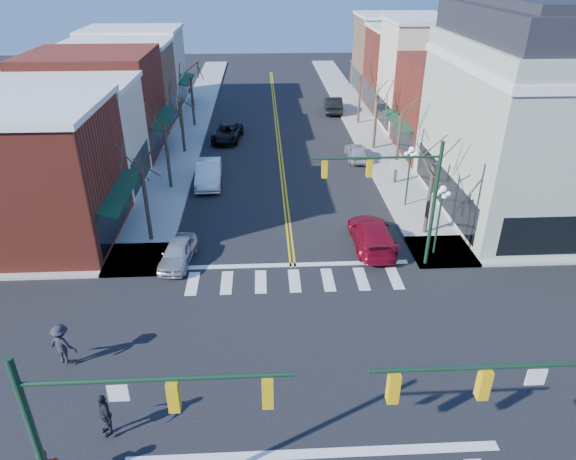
{
  "coord_description": "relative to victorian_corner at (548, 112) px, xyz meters",
  "views": [
    {
      "loc": [
        -1.53,
        -16.59,
        15.21
      ],
      "look_at": [
        -0.32,
        6.72,
        2.8
      ],
      "focal_mm": 32.0,
      "sensor_mm": 36.0,
      "label": 1
    }
  ],
  "objects": [
    {
      "name": "ground",
      "position": [
        -16.5,
        -14.5,
        -6.66
      ],
      "size": [
        160.0,
        160.0,
        0.0
      ],
      "primitive_type": "plane",
      "color": "black",
      "rests_on": "ground"
    },
    {
      "name": "sidewalk_left",
      "position": [
        -25.25,
        5.5,
        -6.58
      ],
      "size": [
        3.5,
        70.0,
        0.15
      ],
      "primitive_type": "cube",
      "color": "#9E9B93",
      "rests_on": "ground"
    },
    {
      "name": "sidewalk_right",
      "position": [
        -7.75,
        5.5,
        -6.58
      ],
      "size": [
        3.5,
        70.0,
        0.15
      ],
      "primitive_type": "cube",
      "color": "#9E9B93",
      "rests_on": "ground"
    },
    {
      "name": "bldg_left_brick_a",
      "position": [
        -32.0,
        -2.75,
        -2.66
      ],
      "size": [
        10.0,
        8.5,
        8.0
      ],
      "primitive_type": "cube",
      "color": "maroon",
      "rests_on": "ground"
    },
    {
      "name": "bldg_left_stucco_a",
      "position": [
        -32.0,
        5.0,
        -2.91
      ],
      "size": [
        10.0,
        7.0,
        7.5
      ],
      "primitive_type": "cube",
      "color": "beige",
      "rests_on": "ground"
    },
    {
      "name": "bldg_left_brick_b",
      "position": [
        -32.0,
        13.0,
        -2.41
      ],
      "size": [
        10.0,
        9.0,
        8.5
      ],
      "primitive_type": "cube",
      "color": "maroon",
      "rests_on": "ground"
    },
    {
      "name": "bldg_left_tan",
      "position": [
        -32.0,
        21.25,
        -2.76
      ],
      "size": [
        10.0,
        7.5,
        7.8
      ],
      "primitive_type": "cube",
      "color": "#89694B",
      "rests_on": "ground"
    },
    {
      "name": "bldg_left_stucco_b",
      "position": [
        -32.0,
        29.0,
        -2.56
      ],
      "size": [
        10.0,
        8.0,
        8.2
      ],
      "primitive_type": "cube",
      "color": "beige",
      "rests_on": "ground"
    },
    {
      "name": "bldg_right_brick_a",
      "position": [
        -1.0,
        11.25,
        -2.66
      ],
      "size": [
        10.0,
        8.5,
        8.0
      ],
      "primitive_type": "cube",
      "color": "maroon",
      "rests_on": "ground"
    },
    {
      "name": "bldg_right_stucco",
      "position": [
        -1.0,
        19.0,
        -1.66
      ],
      "size": [
        10.0,
        7.0,
        10.0
      ],
      "primitive_type": "cube",
      "color": "beige",
      "rests_on": "ground"
    },
    {
      "name": "bldg_right_brick_b",
      "position": [
        -1.0,
        26.5,
        -2.41
      ],
      "size": [
        10.0,
        8.0,
        8.5
      ],
      "primitive_type": "cube",
      "color": "maroon",
      "rests_on": "ground"
    },
    {
      "name": "bldg_right_tan",
      "position": [
        -1.0,
        34.5,
        -2.16
      ],
      "size": [
        10.0,
        8.0,
        9.0
      ],
      "primitive_type": "cube",
      "color": "#89694B",
      "rests_on": "ground"
    },
    {
      "name": "victorian_corner",
      "position": [
        0.0,
        0.0,
        0.0
      ],
      "size": [
        12.25,
        14.25,
        13.3
      ],
      "color": "#9FAD95",
      "rests_on": "ground"
    },
    {
      "name": "traffic_mast_near_left",
      "position": [
        -22.05,
        -21.9,
        -1.95
      ],
      "size": [
        6.6,
        0.28,
        7.2
      ],
      "color": "#14331E",
      "rests_on": "ground"
    },
    {
      "name": "traffic_mast_near_right",
      "position": [
        -10.95,
        -21.9,
        -1.95
      ],
      "size": [
        6.6,
        0.28,
        7.2
      ],
      "color": "#14331E",
      "rests_on": "ground"
    },
    {
      "name": "traffic_mast_far_right",
      "position": [
        -10.95,
        -7.1,
        -1.95
      ],
      "size": [
        6.6,
        0.28,
        7.2
      ],
      "color": "#14331E",
      "rests_on": "ground"
    },
    {
      "name": "lamppost_corner",
      "position": [
        -8.3,
        -6.0,
        -3.7
      ],
      "size": [
        0.36,
        0.36,
        4.33
      ],
      "color": "#14331E",
      "rests_on": "ground"
    },
    {
      "name": "lamppost_midblock",
      "position": [
        -8.3,
        0.5,
        -3.7
      ],
      "size": [
        0.36,
        0.36,
        4.33
      ],
      "color": "#14331E",
      "rests_on": "ground"
    },
    {
      "name": "tree_left_a",
      "position": [
        -24.9,
        -3.5,
        -4.28
      ],
      "size": [
        0.24,
        0.24,
        4.76
      ],
      "primitive_type": "cylinder",
      "color": "#382B21",
      "rests_on": "ground"
    },
    {
      "name": "tree_left_b",
      "position": [
        -24.9,
        4.5,
        -4.14
      ],
      "size": [
        0.24,
        0.24,
        5.04
      ],
      "primitive_type": "cylinder",
      "color": "#382B21",
      "rests_on": "ground"
    },
    {
      "name": "tree_left_c",
      "position": [
        -24.9,
        12.5,
        -4.38
      ],
      "size": [
        0.24,
        0.24,
        4.55
      ],
      "primitive_type": "cylinder",
      "color": "#382B21",
      "rests_on": "ground"
    },
    {
      "name": "tree_left_d",
      "position": [
        -24.9,
        20.5,
        -4.21
      ],
      "size": [
        0.24,
        0.24,
        4.9
      ],
      "primitive_type": "cylinder",
      "color": "#382B21",
      "rests_on": "ground"
    },
    {
      "name": "tree_right_a",
      "position": [
        -8.1,
        -3.5,
        -4.35
      ],
      "size": [
        0.24,
        0.24,
        4.62
      ],
      "primitive_type": "cylinder",
      "color": "#382B21",
      "rests_on": "ground"
    },
    {
      "name": "tree_right_b",
      "position": [
        -8.1,
        4.5,
        -4.07
      ],
      "size": [
        0.24,
        0.24,
        5.18
      ],
      "primitive_type": "cylinder",
      "color": "#382B21",
      "rests_on": "ground"
    },
    {
      "name": "tree_right_c",
      "position": [
        -8.1,
        12.5,
        -4.24
      ],
      "size": [
        0.24,
        0.24,
        4.83
      ],
      "primitive_type": "cylinder",
      "color": "#382B21",
      "rests_on": "ground"
    },
    {
      "name": "tree_right_d",
      "position": [
        -8.1,
        20.5,
        -4.17
      ],
      "size": [
        0.24,
        0.24,
        4.97
      ],
      "primitive_type": "cylinder",
      "color": "#382B21",
      "rests_on": "ground"
    },
    {
      "name": "car_left_near",
      "position": [
        -22.9,
        -6.15,
        -6.0
      ],
      "size": [
        2.07,
        4.05,
        1.32
      ],
      "primitive_type": "imported",
      "rotation": [
        0.0,
        0.0,
        -0.14
      ],
      "color": "silver",
      "rests_on": "ground"
    },
    {
      "name": "car_left_mid",
      "position": [
        -22.16,
        5.32,
        -5.8
      ],
      "size": [
        2.02,
        5.26,
        1.71
      ],
      "primitive_type": "imported",
      "rotation": [
        0.0,
        0.0,
        0.04
      ],
      "color": "white",
      "rests_on": "ground"
    },
    {
      "name": "car_left_far",
      "position": [
        -21.3,
        15.77,
        -5.94
      ],
      "size": [
        3.05,
        5.43,
        1.43
      ],
      "primitive_type": "imported",
      "rotation": [
        0.0,
        0.0,
        -0.14
      ],
      "color": "black",
      "rests_on": "ground"
    },
    {
      "name": "car_right_near",
      "position": [
        -11.7,
        -4.84,
        -5.86
      ],
      "size": [
        2.23,
        5.49,
        1.59
      ],
      "primitive_type": "imported",
      "rotation": [
        0.0,
        0.0,
        3.14
      ],
      "color": "maroon",
      "rests_on": "ground"
    },
    {
      "name": "car_right_mid",
      "position": [
        -10.1,
        9.99,
        -5.96
      ],
      "size": [
        1.65,
        4.09,
        1.39
      ],
      "primitive_type": "imported",
      "rotation": [
        0.0,
        0.0,
        3.14
      ],
      "color": "silver",
      "rests_on": "ground"
    },
    {
      "name": "car_right_far",
      "position": [
        -10.1,
        25.18,
        -5.8
      ],
      "size": [
        2.12,
        5.29,
        1.71
      ],
      "primitive_type": "imported",
      "rotation": [
        0.0,
        0.0,
        3.08
      ],
      "color": "black",
      "rests_on": "ground"
    },
    {
      "name": "pedestrian_dark_a",
      "position": [
        -23.8,
        -17.92,
        -5.62
      ],
      "size": [
        0.97,
        1.09,
        1.78
      ],
      "primitive_type": "imported",
      "rotation": [
        0.0,
        0.0,
        -0.93
      ],
      "color": "black",
      "rests_on": "sidewalk_left"
    },
    {
      "name": "pedestrian_dark_b",
      "position": [
        -26.5,
        -14.14,
        -5.56
      ],
      "size": [
        1.38,
        1.06,
        1.89
      ],
      "primitive_type": "imported",
      "rotation": [
        0.0,
        0.0,
        2.81
      ],
      "color": "black",
      "rests_on": "sidewalk_left"
    }
  ]
}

